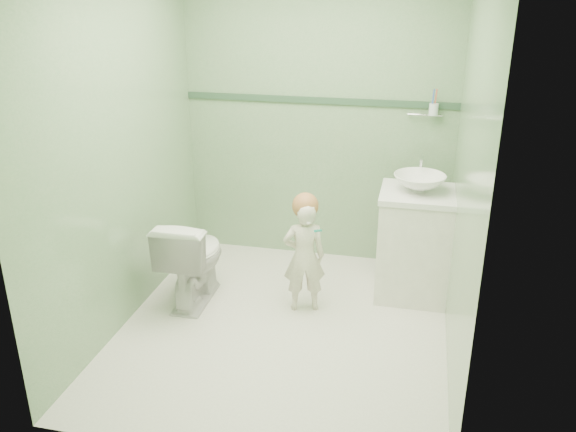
# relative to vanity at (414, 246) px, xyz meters

# --- Properties ---
(ground) EXTENTS (2.50, 2.50, 0.00)m
(ground) POSITION_rel_vanity_xyz_m (-0.84, -0.70, -0.40)
(ground) COLOR silver
(ground) RESTS_ON ground
(room_shell) EXTENTS (2.50, 2.54, 2.40)m
(room_shell) POSITION_rel_vanity_xyz_m (-0.84, -0.70, 0.80)
(room_shell) COLOR #7BA877
(room_shell) RESTS_ON ground
(trim_stripe) EXTENTS (2.20, 0.02, 0.05)m
(trim_stripe) POSITION_rel_vanity_xyz_m (-0.84, 0.54, 0.95)
(trim_stripe) COLOR #305039
(trim_stripe) RESTS_ON room_shell
(vanity) EXTENTS (0.52, 0.50, 0.80)m
(vanity) POSITION_rel_vanity_xyz_m (0.00, 0.00, 0.00)
(vanity) COLOR white
(vanity) RESTS_ON ground
(counter) EXTENTS (0.54, 0.52, 0.04)m
(counter) POSITION_rel_vanity_xyz_m (0.00, 0.00, 0.41)
(counter) COLOR white
(counter) RESTS_ON vanity
(basin) EXTENTS (0.37, 0.37, 0.13)m
(basin) POSITION_rel_vanity_xyz_m (0.00, 0.00, 0.49)
(basin) COLOR white
(basin) RESTS_ON counter
(faucet) EXTENTS (0.03, 0.13, 0.18)m
(faucet) POSITION_rel_vanity_xyz_m (0.00, 0.19, 0.57)
(faucet) COLOR silver
(faucet) RESTS_ON counter
(cup_holder) EXTENTS (0.26, 0.07, 0.21)m
(cup_holder) POSITION_rel_vanity_xyz_m (0.05, 0.48, 0.93)
(cup_holder) COLOR silver
(cup_holder) RESTS_ON room_shell
(toilet) EXTENTS (0.39, 0.67, 0.68)m
(toilet) POSITION_rel_vanity_xyz_m (-1.58, -0.45, -0.06)
(toilet) COLOR white
(toilet) RESTS_ON ground
(toddler) EXTENTS (0.35, 0.28, 0.83)m
(toddler) POSITION_rel_vanity_xyz_m (-0.76, -0.40, 0.02)
(toddler) COLOR beige
(toddler) RESTS_ON ground
(hair_cap) EXTENTS (0.18, 0.18, 0.18)m
(hair_cap) POSITION_rel_vanity_xyz_m (-0.76, -0.37, 0.40)
(hair_cap) COLOR #AB6E3E
(hair_cap) RESTS_ON toddler
(teal_toothbrush) EXTENTS (0.10, 0.14, 0.08)m
(teal_toothbrush) POSITION_rel_vanity_xyz_m (-0.65, -0.50, 0.27)
(teal_toothbrush) COLOR #0F9384
(teal_toothbrush) RESTS_ON toddler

